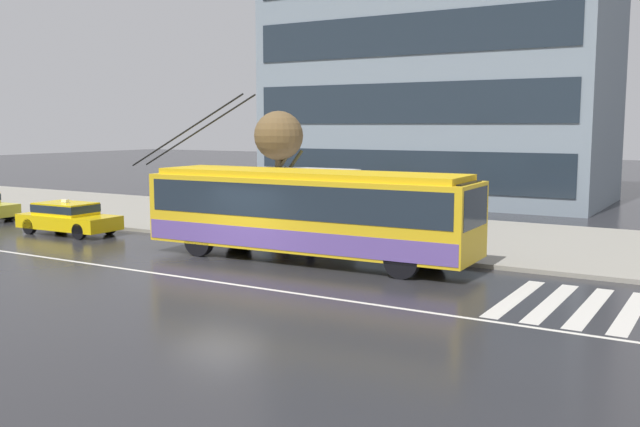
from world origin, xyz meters
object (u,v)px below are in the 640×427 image
object	(u,v)px
trolleybus	(308,211)
bus_shelter	(305,185)
pedestrian_at_shelter	(282,198)
pedestrian_walking_past	(318,210)
pedestrian_approaching_curb	(310,218)
taxi_queued_behind_bus	(68,217)
street_tree_bare	(279,138)

from	to	relation	value
trolleybus	bus_shelter	size ratio (longest dim) A/B	3.20
bus_shelter	pedestrian_at_shelter	distance (m)	0.98
trolleybus	pedestrian_walking_past	distance (m)	4.70
trolleybus	bus_shelter	xyz separation A→B (m)	(-2.03, 3.09, 0.52)
pedestrian_at_shelter	pedestrian_walking_past	xyz separation A→B (m)	(0.54, 1.66, -0.60)
bus_shelter	pedestrian_at_shelter	xyz separation A→B (m)	(-0.64, -0.59, -0.46)
bus_shelter	pedestrian_approaching_curb	size ratio (longest dim) A/B	2.49
pedestrian_approaching_curb	pedestrian_walking_past	bearing A→B (deg)	114.57
pedestrian_approaching_curb	pedestrian_walking_past	size ratio (longest dim) A/B	1.02
trolleybus	pedestrian_at_shelter	bearing A→B (deg)	136.81
taxi_queued_behind_bus	pedestrian_walking_past	distance (m)	10.09
pedestrian_walking_past	trolleybus	bearing A→B (deg)	-62.95
trolleybus	street_tree_bare	xyz separation A→B (m)	(-3.33, 3.26, 2.26)
taxi_queued_behind_bus	pedestrian_walking_past	world-z (taller)	pedestrian_walking_past
taxi_queued_behind_bus	bus_shelter	bearing A→B (deg)	19.76
trolleybus	taxi_queued_behind_bus	size ratio (longest dim) A/B	2.94
pedestrian_approaching_curb	street_tree_bare	world-z (taller)	street_tree_bare
trolleybus	street_tree_bare	size ratio (longest dim) A/B	2.67
bus_shelter	pedestrian_walking_past	distance (m)	1.51
trolleybus	pedestrian_approaching_curb	xyz separation A→B (m)	(-1.15, 2.04, -0.52)
trolleybus	pedestrian_at_shelter	xyz separation A→B (m)	(-2.66, 2.50, 0.06)
street_tree_bare	pedestrian_walking_past	bearing A→B (deg)	36.98
pedestrian_walking_past	pedestrian_at_shelter	bearing A→B (deg)	-107.98
pedestrian_approaching_curb	taxi_queued_behind_bus	bearing A→B (deg)	-167.43
trolleybus	pedestrian_approaching_curb	world-z (taller)	trolleybus
pedestrian_walking_past	bus_shelter	bearing A→B (deg)	-84.87
pedestrian_walking_past	pedestrian_approaching_curb	bearing A→B (deg)	-65.43
trolleybus	pedestrian_walking_past	xyz separation A→B (m)	(-2.13, 4.16, -0.53)
taxi_queued_behind_bus	pedestrian_walking_past	xyz separation A→B (m)	(9.08, 4.37, 0.36)
taxi_queued_behind_bus	trolleybus	bearing A→B (deg)	1.05
trolleybus	pedestrian_approaching_curb	size ratio (longest dim) A/B	7.97
trolleybus	taxi_queued_behind_bus	xyz separation A→B (m)	(-11.21, -0.21, -0.89)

